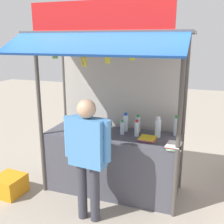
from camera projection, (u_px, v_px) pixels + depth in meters
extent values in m
plane|color=#9E9384|center=(112.00, 189.00, 4.44)|extent=(20.00, 20.00, 0.00)
cube|color=#4C4C56|center=(112.00, 162.00, 4.31)|extent=(2.06, 0.73, 0.97)
cylinder|color=#4C4742|center=(40.00, 118.00, 4.11)|extent=(0.06, 0.06, 2.45)
cylinder|color=#4C4742|center=(179.00, 133.00, 3.46)|extent=(0.06, 0.06, 2.45)
cylinder|color=#4C4742|center=(66.00, 106.00, 4.84)|extent=(0.06, 0.06, 2.45)
cylinder|color=#4C4742|center=(184.00, 117.00, 4.19)|extent=(0.06, 0.06, 2.45)
cube|color=#B7B2A8|center=(120.00, 112.00, 4.52)|extent=(2.02, 0.04, 2.40)
cube|color=#3F3F44|center=(110.00, 33.00, 3.73)|extent=(2.26, 1.00, 0.04)
cube|color=#194799|center=(89.00, 44.00, 3.09)|extent=(2.22, 0.51, 0.26)
cube|color=red|center=(98.00, 15.00, 3.27)|extent=(1.85, 0.04, 0.35)
cylinder|color=#59544C|center=(100.00, 40.00, 3.40)|extent=(1.96, 0.02, 0.02)
cylinder|color=silver|center=(158.00, 128.00, 4.02)|extent=(0.09, 0.09, 0.28)
cylinder|color=white|center=(158.00, 118.00, 3.97)|extent=(0.06, 0.06, 0.04)
cylinder|color=silver|center=(137.00, 129.00, 4.06)|extent=(0.07, 0.07, 0.22)
cylinder|color=red|center=(137.00, 121.00, 4.03)|extent=(0.05, 0.05, 0.03)
cylinder|color=silver|center=(138.00, 124.00, 4.26)|extent=(0.08, 0.08, 0.24)
cylinder|color=#198C33|center=(138.00, 116.00, 4.22)|extent=(0.05, 0.05, 0.03)
cylinder|color=silver|center=(122.00, 128.00, 4.15)|extent=(0.06, 0.06, 0.20)
cylinder|color=#198C33|center=(122.00, 121.00, 4.12)|extent=(0.04, 0.04, 0.03)
cylinder|color=silver|center=(176.00, 127.00, 4.09)|extent=(0.09, 0.09, 0.28)
cylinder|color=#198C33|center=(177.00, 117.00, 4.05)|extent=(0.06, 0.06, 0.04)
cylinder|color=silver|center=(126.00, 123.00, 4.29)|extent=(0.08, 0.08, 0.26)
cylinder|color=blue|center=(126.00, 114.00, 4.25)|extent=(0.05, 0.05, 0.04)
cube|color=white|center=(174.00, 147.00, 3.66)|extent=(0.22, 0.29, 0.01)
cube|color=green|center=(174.00, 147.00, 3.65)|extent=(0.20, 0.28, 0.01)
cube|color=white|center=(174.00, 146.00, 3.65)|extent=(0.19, 0.27, 0.01)
cube|color=black|center=(174.00, 145.00, 3.65)|extent=(0.20, 0.27, 0.01)
cube|color=red|center=(173.00, 145.00, 3.65)|extent=(0.20, 0.27, 0.01)
cube|color=white|center=(174.00, 144.00, 3.63)|extent=(0.21, 0.29, 0.01)
cube|color=red|center=(147.00, 139.00, 3.95)|extent=(0.24, 0.26, 0.01)
cube|color=orange|center=(148.00, 139.00, 3.93)|extent=(0.23, 0.25, 0.01)
cube|color=purple|center=(147.00, 139.00, 3.93)|extent=(0.23, 0.25, 0.01)
cube|color=yellow|center=(147.00, 138.00, 3.94)|extent=(0.24, 0.26, 0.01)
cylinder|color=#332D23|center=(84.00, 47.00, 3.49)|extent=(0.01, 0.01, 0.13)
cylinder|color=olive|center=(84.00, 54.00, 3.51)|extent=(0.04, 0.04, 0.04)
ellipsoid|color=yellow|center=(86.00, 61.00, 3.53)|extent=(0.04, 0.07, 0.17)
ellipsoid|color=yellow|center=(86.00, 61.00, 3.55)|extent=(0.08, 0.05, 0.17)
ellipsoid|color=yellow|center=(84.00, 61.00, 3.55)|extent=(0.05, 0.06, 0.17)
ellipsoid|color=yellow|center=(82.00, 61.00, 3.52)|extent=(0.07, 0.08, 0.17)
ellipsoid|color=yellow|center=(84.00, 61.00, 3.50)|extent=(0.09, 0.06, 0.17)
cylinder|color=#332D23|center=(132.00, 45.00, 3.28)|extent=(0.01, 0.01, 0.07)
cylinder|color=olive|center=(132.00, 49.00, 3.29)|extent=(0.04, 0.04, 0.04)
ellipsoid|color=yellow|center=(134.00, 55.00, 3.30)|extent=(0.03, 0.07, 0.13)
ellipsoid|color=yellow|center=(133.00, 55.00, 3.32)|extent=(0.06, 0.07, 0.14)
ellipsoid|color=yellow|center=(133.00, 55.00, 3.33)|extent=(0.07, 0.04, 0.14)
ellipsoid|color=yellow|center=(132.00, 55.00, 3.32)|extent=(0.06, 0.05, 0.14)
ellipsoid|color=yellow|center=(131.00, 55.00, 3.32)|extent=(0.04, 0.06, 0.14)
ellipsoid|color=yellow|center=(130.00, 55.00, 3.31)|extent=(0.05, 0.07, 0.14)
ellipsoid|color=yellow|center=(131.00, 55.00, 3.30)|extent=(0.06, 0.05, 0.14)
ellipsoid|color=yellow|center=(132.00, 55.00, 3.30)|extent=(0.06, 0.04, 0.14)
ellipsoid|color=yellow|center=(133.00, 55.00, 3.29)|extent=(0.06, 0.07, 0.14)
cylinder|color=#332D23|center=(54.00, 44.00, 3.61)|extent=(0.01, 0.01, 0.06)
cylinder|color=olive|center=(55.00, 48.00, 3.63)|extent=(0.04, 0.04, 0.04)
ellipsoid|color=#68A246|center=(56.00, 54.00, 3.64)|extent=(0.04, 0.07, 0.15)
ellipsoid|color=#68A246|center=(57.00, 54.00, 3.66)|extent=(0.06, 0.06, 0.15)
ellipsoid|color=#68A246|center=(56.00, 53.00, 3.67)|extent=(0.08, 0.04, 0.15)
ellipsoid|color=#68A246|center=(54.00, 53.00, 3.67)|extent=(0.07, 0.07, 0.15)
ellipsoid|color=#68A246|center=(54.00, 54.00, 3.65)|extent=(0.03, 0.06, 0.15)
ellipsoid|color=#68A246|center=(54.00, 54.00, 3.64)|extent=(0.05, 0.06, 0.15)
ellipsoid|color=#68A246|center=(54.00, 54.00, 3.62)|extent=(0.08, 0.03, 0.15)
ellipsoid|color=#68A246|center=(56.00, 54.00, 3.63)|extent=(0.06, 0.07, 0.15)
cylinder|color=#332D23|center=(108.00, 47.00, 3.38)|extent=(0.01, 0.01, 0.12)
cylinder|color=olive|center=(108.00, 53.00, 3.40)|extent=(0.04, 0.04, 0.04)
ellipsoid|color=yellow|center=(109.00, 59.00, 3.42)|extent=(0.03, 0.06, 0.13)
ellipsoid|color=yellow|center=(109.00, 59.00, 3.43)|extent=(0.06, 0.05, 0.13)
ellipsoid|color=yellow|center=(108.00, 59.00, 3.44)|extent=(0.07, 0.03, 0.13)
ellipsoid|color=yellow|center=(107.00, 59.00, 3.43)|extent=(0.04, 0.07, 0.13)
ellipsoid|color=yellow|center=(106.00, 59.00, 3.42)|extent=(0.05, 0.07, 0.13)
ellipsoid|color=yellow|center=(107.00, 59.00, 3.40)|extent=(0.07, 0.04, 0.13)
ellipsoid|color=yellow|center=(108.00, 59.00, 3.40)|extent=(0.07, 0.05, 0.13)
cylinder|color=#383842|center=(82.00, 191.00, 3.65)|extent=(0.13, 0.13, 0.80)
cylinder|color=#383842|center=(95.00, 193.00, 3.59)|extent=(0.13, 0.13, 0.80)
cube|color=#4C8CCC|center=(87.00, 142.00, 3.44)|extent=(0.50, 0.25, 0.63)
cylinder|color=#4C8CCC|center=(68.00, 136.00, 3.51)|extent=(0.10, 0.10, 0.54)
cylinder|color=#4C8CCC|center=(107.00, 141.00, 3.34)|extent=(0.10, 0.10, 0.54)
sphere|color=tan|center=(86.00, 109.00, 3.32)|extent=(0.24, 0.24, 0.24)
cube|color=orange|center=(9.00, 185.00, 4.29)|extent=(0.46, 0.46, 0.30)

